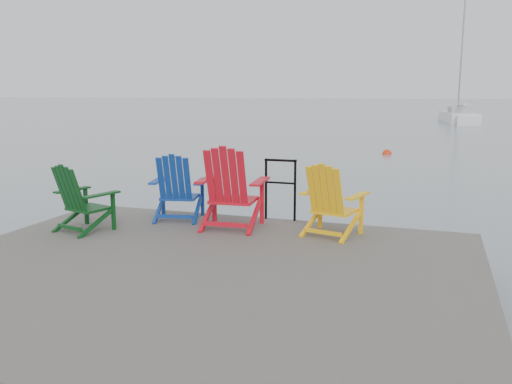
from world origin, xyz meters
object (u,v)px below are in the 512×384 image
(sailboat_near, at_px, (458,118))
(chair_red, at_px, (231,188))
(handrail, at_px, (280,183))
(chair_green, at_px, (81,198))
(chair_yellow, at_px, (331,200))
(buoy_b, at_px, (387,154))
(chair_blue, at_px, (177,187))

(sailboat_near, bearing_deg, chair_red, -102.93)
(handrail, distance_m, chair_green, 2.79)
(chair_red, distance_m, sailboat_near, 38.64)
(chair_red, relative_size, chair_yellow, 1.19)
(chair_yellow, bearing_deg, buoy_b, 106.43)
(chair_blue, xyz_separation_m, chair_red, (0.92, -0.23, 0.08))
(chair_blue, xyz_separation_m, sailboat_near, (5.08, 38.18, -0.63))
(chair_blue, bearing_deg, chair_red, -27.19)
(chair_green, relative_size, chair_red, 0.80)
(chair_blue, relative_size, chair_yellow, 1.02)
(chair_yellow, xyz_separation_m, buoy_b, (-0.51, 14.42, -0.98))
(handrail, relative_size, chair_yellow, 0.94)
(chair_blue, bearing_deg, sailboat_near, 69.30)
(handrail, distance_m, chair_blue, 1.50)
(chair_green, distance_m, chair_blue, 1.37)
(chair_green, height_order, chair_red, chair_red)
(sailboat_near, height_order, buoy_b, sailboat_near)
(chair_green, height_order, buoy_b, chair_green)
(handrail, height_order, buoy_b, handrail)
(handrail, relative_size, chair_red, 0.80)
(chair_red, xyz_separation_m, buoy_b, (0.87, 14.46, -1.07))
(sailboat_near, bearing_deg, handrail, -102.28)
(sailboat_near, bearing_deg, chair_green, -105.46)
(chair_yellow, relative_size, sailboat_near, 0.09)
(chair_red, bearing_deg, chair_green, -161.80)
(buoy_b, bearing_deg, chair_blue, -97.15)
(chair_blue, height_order, sailboat_near, sailboat_near)
(chair_green, bearing_deg, chair_yellow, 30.27)
(sailboat_near, bearing_deg, chair_yellow, -100.90)
(chair_blue, height_order, chair_red, chair_red)
(chair_yellow, bearing_deg, chair_green, -151.32)
(chair_yellow, distance_m, sailboat_near, 38.47)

